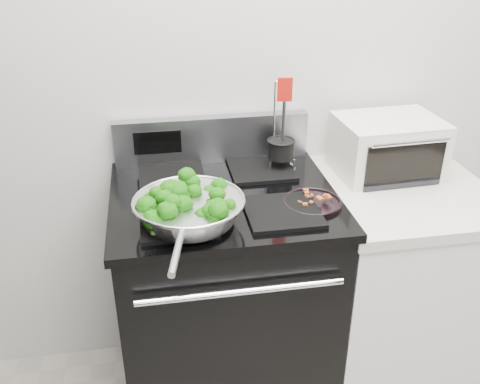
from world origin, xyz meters
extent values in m
cube|color=beige|center=(0.00, 1.75, 1.35)|extent=(4.00, 0.02, 2.70)
cube|color=black|center=(-0.30, 1.41, 0.46)|extent=(0.76, 0.66, 0.92)
cube|color=black|center=(-0.30, 1.41, 0.94)|extent=(0.79, 0.69, 0.03)
cube|color=#99999E|center=(-0.30, 1.72, 1.04)|extent=(0.76, 0.05, 0.18)
cube|color=black|center=(-0.47, 1.24, 0.96)|extent=(0.24, 0.24, 0.01)
cube|color=black|center=(-0.13, 1.24, 0.96)|extent=(0.24, 0.24, 0.01)
cube|color=black|center=(-0.47, 1.58, 0.96)|extent=(0.24, 0.24, 0.01)
cube|color=black|center=(-0.13, 1.58, 0.96)|extent=(0.24, 0.24, 0.01)
cube|color=white|center=(0.39, 1.41, 0.44)|extent=(0.60, 0.66, 0.88)
cube|color=beige|center=(0.39, 1.41, 0.90)|extent=(0.62, 0.68, 0.04)
torus|color=silver|center=(-0.43, 1.23, 1.03)|extent=(0.35, 0.35, 0.01)
cylinder|color=silver|center=(-0.49, 0.96, 1.03)|extent=(0.06, 0.21, 0.02)
cylinder|color=black|center=(-0.01, 1.29, 0.95)|extent=(0.20, 0.20, 0.01)
cylinder|color=black|center=(-0.05, 1.58, 1.03)|extent=(0.10, 0.10, 0.07)
cylinder|color=black|center=(-0.05, 1.58, 1.12)|extent=(0.01, 0.01, 0.22)
cube|color=red|center=(-0.05, 1.58, 1.27)|extent=(0.05, 0.02, 0.09)
cube|color=silver|center=(0.36, 1.55, 1.03)|extent=(0.39, 0.30, 0.22)
cube|color=black|center=(0.36, 1.40, 1.02)|extent=(0.31, 0.02, 0.15)
camera|label=1|loc=(-0.53, -0.24, 1.82)|focal=40.00mm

